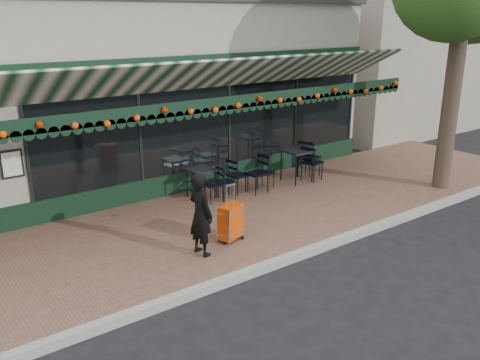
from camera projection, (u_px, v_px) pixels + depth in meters
ground at (292, 258)px, 9.21m from camera, size 80.00×80.00×0.00m
sidewalk at (229, 220)px, 10.72m from camera, size 18.00×4.00×0.15m
curb at (296, 256)px, 9.13m from camera, size 18.00×0.16×0.15m
restaurant_building at (111, 86)px, 14.52m from camera, size 12.00×9.60×4.50m
neighbor_building_right at (394, 59)px, 21.93m from camera, size 12.00×8.00×4.80m
woman at (201, 214)px, 8.84m from camera, size 0.42×0.58×1.50m
suitcase at (231, 222)px, 9.49m from camera, size 0.54×0.42×1.10m
cafe_table_a at (297, 153)px, 12.81m from camera, size 0.67×0.67×0.83m
cafe_table_b at (201, 172)px, 11.68m from camera, size 0.56×0.56×0.70m
chair_a_left at (257, 174)px, 12.07m from camera, size 0.48×0.48×0.92m
chair_a_right at (309, 158)px, 13.28m from camera, size 0.63×0.63×1.00m
chair_a_front at (265, 173)px, 12.39m from camera, size 0.51×0.51×0.77m
chair_a_extra at (312, 163)px, 12.98m from camera, size 0.56×0.56×0.92m
chair_b_left at (214, 185)px, 11.50m from camera, size 0.46×0.46×0.80m
chair_b_right at (238, 175)px, 12.07m from camera, size 0.48×0.48×0.85m
chair_b_front at (226, 183)px, 11.67m from camera, size 0.43×0.43×0.78m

